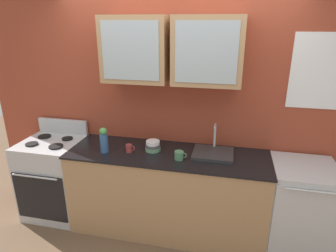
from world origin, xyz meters
The scene contains 10 objects.
ground_plane centered at (0.00, 0.00, 0.00)m, with size 10.00×10.00×0.00m, color brown.
back_wall_unit centered at (0.01, 0.34, 1.49)m, with size 4.54×0.46×2.75m.
counter centered at (0.00, 0.00, 0.47)m, with size 2.12×0.68×0.94m.
stove_range centered at (-1.38, 0.00, 0.48)m, with size 0.67×0.67×1.12m.
sink_faucet centered at (0.47, 0.08, 0.96)m, with size 0.41×0.36×0.30m.
bowl_stack centered at (-0.17, 0.04, 0.99)m, with size 0.17×0.17×0.11m.
vase centered at (-0.66, -0.11, 1.07)m, with size 0.08×0.08×0.27m.
cup_near_sink centered at (0.15, -0.11, 0.98)m, with size 0.12×0.09×0.09m.
cup_near_bowls centered at (-0.40, -0.06, 0.98)m, with size 0.10×0.06×0.09m.
dishwasher centered at (1.35, 0.00, 0.47)m, with size 0.62×0.66×0.94m.
Camera 1 is at (0.61, -2.70, 2.24)m, focal length 31.12 mm.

